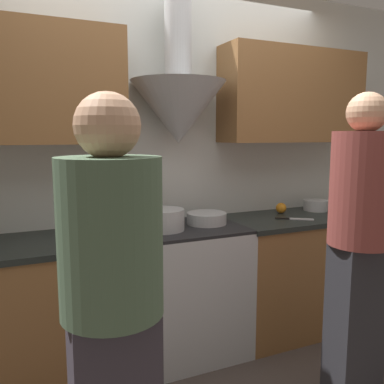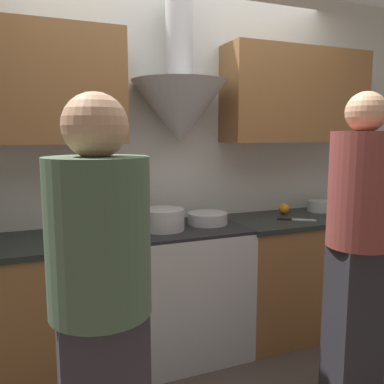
{
  "view_description": "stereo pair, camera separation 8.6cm",
  "coord_description": "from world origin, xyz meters",
  "px_view_note": "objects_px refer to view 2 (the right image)",
  "views": [
    {
      "loc": [
        -1.07,
        -2.11,
        1.51
      ],
      "look_at": [
        0.0,
        0.24,
        1.14
      ],
      "focal_mm": 38.0,
      "sensor_mm": 36.0,
      "label": 1
    },
    {
      "loc": [
        -0.99,
        -2.15,
        1.51
      ],
      "look_at": [
        0.0,
        0.24,
        1.14
      ],
      "focal_mm": 38.0,
      "sensor_mm": 36.0,
      "label": 2
    }
  ],
  "objects_px": {
    "saucepan": "(320,206)",
    "person_foreground_right": "(359,242)",
    "stove_range": "(186,289)",
    "mixing_bowl": "(208,218)",
    "person_foreground_left": "(101,310)",
    "orange_fruit": "(284,208)",
    "stock_pot": "(163,219)"
  },
  "relations": [
    {
      "from": "mixing_bowl",
      "to": "saucepan",
      "type": "height_order",
      "value": "saucepan"
    },
    {
      "from": "saucepan",
      "to": "stove_range",
      "type": "bearing_deg",
      "value": -174.81
    },
    {
      "from": "stove_range",
      "to": "mixing_bowl",
      "type": "distance_m",
      "value": 0.51
    },
    {
      "from": "stove_range",
      "to": "person_foreground_right",
      "type": "bearing_deg",
      "value": -56.78
    },
    {
      "from": "stove_range",
      "to": "stock_pot",
      "type": "distance_m",
      "value": 0.54
    },
    {
      "from": "stock_pot",
      "to": "mixing_bowl",
      "type": "bearing_deg",
      "value": 9.17
    },
    {
      "from": "stove_range",
      "to": "mixing_bowl",
      "type": "height_order",
      "value": "mixing_bowl"
    },
    {
      "from": "person_foreground_left",
      "to": "stove_range",
      "type": "bearing_deg",
      "value": 56.04
    },
    {
      "from": "orange_fruit",
      "to": "person_foreground_left",
      "type": "distance_m",
      "value": 2.09
    },
    {
      "from": "stock_pot",
      "to": "person_foreground_right",
      "type": "xyz_separation_m",
      "value": [
        0.77,
        -0.89,
        -0.01
      ]
    },
    {
      "from": "saucepan",
      "to": "person_foreground_left",
      "type": "xyz_separation_m",
      "value": [
        -1.98,
        -1.25,
        -0.03
      ]
    },
    {
      "from": "mixing_bowl",
      "to": "orange_fruit",
      "type": "bearing_deg",
      "value": 8.56
    },
    {
      "from": "stock_pot",
      "to": "person_foreground_left",
      "type": "xyz_separation_m",
      "value": [
        -0.6,
        -1.11,
        -0.05
      ]
    },
    {
      "from": "person_foreground_left",
      "to": "saucepan",
      "type": "bearing_deg",
      "value": 32.34
    },
    {
      "from": "mixing_bowl",
      "to": "person_foreground_right",
      "type": "bearing_deg",
      "value": -65.52
    },
    {
      "from": "mixing_bowl",
      "to": "person_foreground_left",
      "type": "relative_size",
      "value": 0.17
    },
    {
      "from": "saucepan",
      "to": "person_foreground_right",
      "type": "relative_size",
      "value": 0.11
    },
    {
      "from": "saucepan",
      "to": "person_foreground_left",
      "type": "distance_m",
      "value": 2.34
    },
    {
      "from": "stove_range",
      "to": "mixing_bowl",
      "type": "xyz_separation_m",
      "value": [
        0.17,
        0.03,
        0.48
      ]
    },
    {
      "from": "saucepan",
      "to": "stock_pot",
      "type": "bearing_deg",
      "value": -174.34
    },
    {
      "from": "mixing_bowl",
      "to": "saucepan",
      "type": "distance_m",
      "value": 1.04
    },
    {
      "from": "person_foreground_left",
      "to": "person_foreground_right",
      "type": "bearing_deg",
      "value": 9.23
    },
    {
      "from": "mixing_bowl",
      "to": "person_foreground_left",
      "type": "xyz_separation_m",
      "value": [
        -0.94,
        -1.17,
        -0.02
      ]
    },
    {
      "from": "mixing_bowl",
      "to": "person_foreground_right",
      "type": "xyz_separation_m",
      "value": [
        0.43,
        -0.95,
        0.02
      ]
    },
    {
      "from": "person_foreground_right",
      "to": "orange_fruit",
      "type": "bearing_deg",
      "value": 75.14
    },
    {
      "from": "person_foreground_right",
      "to": "stove_range",
      "type": "bearing_deg",
      "value": 123.22
    },
    {
      "from": "stove_range",
      "to": "orange_fruit",
      "type": "bearing_deg",
      "value": 8.71
    },
    {
      "from": "saucepan",
      "to": "person_foreground_right",
      "type": "bearing_deg",
      "value": -120.49
    },
    {
      "from": "orange_fruit",
      "to": "saucepan",
      "type": "distance_m",
      "value": 0.33
    },
    {
      "from": "mixing_bowl",
      "to": "person_foreground_right",
      "type": "relative_size",
      "value": 0.16
    },
    {
      "from": "person_foreground_right",
      "to": "mixing_bowl",
      "type": "bearing_deg",
      "value": 114.48
    },
    {
      "from": "stock_pot",
      "to": "mixing_bowl",
      "type": "distance_m",
      "value": 0.35
    }
  ]
}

